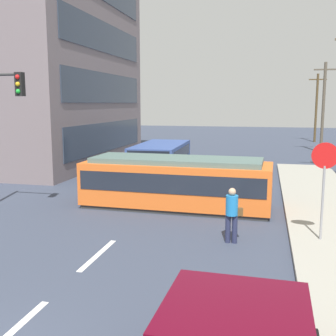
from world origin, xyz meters
The scene contains 12 objects.
ground_plane centered at (0.00, 10.00, 0.00)m, with size 120.00×120.00×0.00m, color #363E4F.
lane_stripe_1 centered at (0.00, 2.00, 0.01)m, with size 0.16×2.40×0.01m, color silver.
lane_stripe_2 centered at (0.00, 6.00, 0.01)m, with size 0.16×2.40×0.01m, color silver.
lane_stripe_3 centered at (0.00, 17.67, 0.01)m, with size 0.16×2.40×0.01m, color silver.
lane_stripe_4 centered at (0.00, 23.67, 0.01)m, with size 0.16×2.40×0.01m, color silver.
corner_building centered at (-13.36, 21.96, 8.00)m, with size 14.87×15.05×16.00m.
streetcar_tram centered at (0.98, 11.67, 1.04)m, with size 7.47×2.74×2.01m.
city_bus centered at (-1.51, 18.94, 1.04)m, with size 2.67×5.99×1.80m.
pedestrian_crossing centered at (3.49, 7.87, 0.94)m, with size 0.51×0.36×1.67m.
stop_sign centered at (6.07, 8.39, 2.19)m, with size 0.76×0.07×2.88m.
utility_pole_far centered at (8.97, 32.56, 3.91)m, with size 1.80×0.24×7.46m.
utility_pole_distant centered at (9.53, 42.56, 3.77)m, with size 1.80×0.24×7.20m.
Camera 1 is at (4.37, -4.08, 4.13)m, focal length 44.03 mm.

